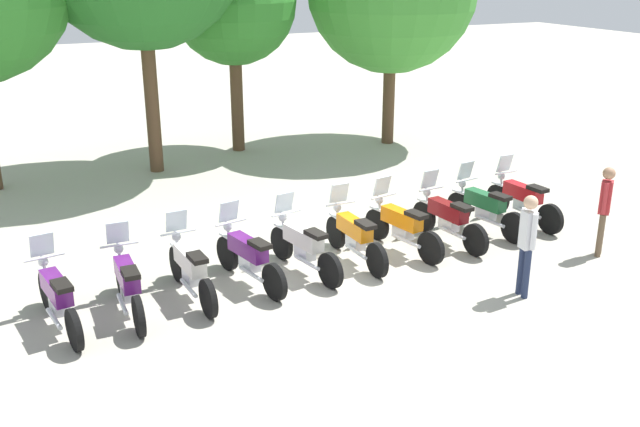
# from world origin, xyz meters

# --- Properties ---
(ground_plane) EXTENTS (80.00, 80.00, 0.00)m
(ground_plane) POSITION_xyz_m (0.00, 0.00, 0.00)
(ground_plane) COLOR #ADA899
(motorcycle_0) EXTENTS (0.62, 2.18, 1.37)m
(motorcycle_0) POSITION_xyz_m (-4.78, -0.23, 0.52)
(motorcycle_0) COLOR black
(motorcycle_0) RESTS_ON ground_plane
(motorcycle_1) EXTENTS (0.62, 2.19, 1.37)m
(motorcycle_1) POSITION_xyz_m (-3.72, -0.21, 0.52)
(motorcycle_1) COLOR black
(motorcycle_1) RESTS_ON ground_plane
(motorcycle_2) EXTENTS (0.62, 2.19, 1.37)m
(motorcycle_2) POSITION_xyz_m (-2.66, -0.07, 0.52)
(motorcycle_2) COLOR black
(motorcycle_2) RESTS_ON ground_plane
(motorcycle_3) EXTENTS (0.69, 2.17, 1.37)m
(motorcycle_3) POSITION_xyz_m (-1.60, 0.03, 0.52)
(motorcycle_3) COLOR black
(motorcycle_3) RESTS_ON ground_plane
(motorcycle_4) EXTENTS (0.66, 2.17, 1.37)m
(motorcycle_4) POSITION_xyz_m (-0.54, 0.06, 0.52)
(motorcycle_4) COLOR black
(motorcycle_4) RESTS_ON ground_plane
(motorcycle_5) EXTENTS (0.62, 2.19, 1.37)m
(motorcycle_5) POSITION_xyz_m (0.53, 0.11, 0.52)
(motorcycle_5) COLOR black
(motorcycle_5) RESTS_ON ground_plane
(motorcycle_6) EXTENTS (0.66, 2.17, 1.37)m
(motorcycle_6) POSITION_xyz_m (1.58, 0.16, 0.52)
(motorcycle_6) COLOR black
(motorcycle_6) RESTS_ON ground_plane
(motorcycle_7) EXTENTS (0.62, 2.19, 1.37)m
(motorcycle_7) POSITION_xyz_m (2.65, 0.15, 0.52)
(motorcycle_7) COLOR black
(motorcycle_7) RESTS_ON ground_plane
(motorcycle_8) EXTENTS (0.62, 2.18, 1.37)m
(motorcycle_8) POSITION_xyz_m (3.70, 0.35, 0.52)
(motorcycle_8) COLOR black
(motorcycle_8) RESTS_ON ground_plane
(motorcycle_9) EXTENTS (0.62, 2.19, 1.37)m
(motorcycle_9) POSITION_xyz_m (4.77, 0.44, 0.52)
(motorcycle_9) COLOR black
(motorcycle_9) RESTS_ON ground_plane
(person_0) EXTENTS (0.26, 0.41, 1.78)m
(person_0) POSITION_xyz_m (2.39, -2.41, 1.05)
(person_0) COLOR #232D4C
(person_0) RESTS_ON ground_plane
(person_1) EXTENTS (0.36, 0.32, 1.75)m
(person_1) POSITION_xyz_m (4.90, -1.65, 1.03)
(person_1) COLOR brown
(person_1) RESTS_ON ground_plane
(tree_2) EXTENTS (3.55, 3.55, 6.03)m
(tree_2) POSITION_xyz_m (1.31, 8.92, 4.24)
(tree_2) COLOR brown
(tree_2) RESTS_ON ground_plane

